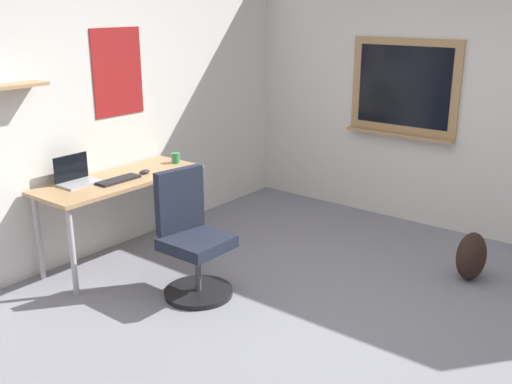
{
  "coord_description": "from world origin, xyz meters",
  "views": [
    {
      "loc": [
        -3.02,
        -1.74,
        2.12
      ],
      "look_at": [
        0.1,
        0.73,
        0.85
      ],
      "focal_mm": 41.73,
      "sensor_mm": 36.0,
      "label": 1
    }
  ],
  "objects_px": {
    "desk": "(121,187)",
    "computer_mouse": "(145,172)",
    "laptop": "(76,177)",
    "keyboard": "(118,180)",
    "office_chair": "(192,242)",
    "backpack": "(471,256)",
    "coffee_mug": "(176,158)"
  },
  "relations": [
    {
      "from": "backpack",
      "to": "desk",
      "type": "bearing_deg",
      "value": 120.53
    },
    {
      "from": "laptop",
      "to": "computer_mouse",
      "type": "relative_size",
      "value": 2.98
    },
    {
      "from": "keyboard",
      "to": "coffee_mug",
      "type": "xyz_separation_m",
      "value": [
        0.69,
        0.05,
        0.04
      ]
    },
    {
      "from": "computer_mouse",
      "to": "backpack",
      "type": "xyz_separation_m",
      "value": [
        1.25,
        -2.4,
        -0.55
      ]
    },
    {
      "from": "computer_mouse",
      "to": "office_chair",
      "type": "bearing_deg",
      "value": -109.32
    },
    {
      "from": "keyboard",
      "to": "office_chair",
      "type": "bearing_deg",
      "value": -90.6
    },
    {
      "from": "keyboard",
      "to": "computer_mouse",
      "type": "relative_size",
      "value": 3.56
    },
    {
      "from": "backpack",
      "to": "keyboard",
      "type": "bearing_deg",
      "value": 122.5
    },
    {
      "from": "office_chair",
      "to": "laptop",
      "type": "relative_size",
      "value": 3.06
    },
    {
      "from": "laptop",
      "to": "backpack",
      "type": "xyz_separation_m",
      "value": [
        1.78,
        -2.61,
        -0.59
      ]
    },
    {
      "from": "desk",
      "to": "backpack",
      "type": "distance_m",
      "value": 2.91
    },
    {
      "from": "laptop",
      "to": "keyboard",
      "type": "distance_m",
      "value": 0.33
    },
    {
      "from": "office_chair",
      "to": "coffee_mug",
      "type": "height_order",
      "value": "office_chair"
    },
    {
      "from": "laptop",
      "to": "keyboard",
      "type": "bearing_deg",
      "value": -39.52
    },
    {
      "from": "computer_mouse",
      "to": "laptop",
      "type": "bearing_deg",
      "value": 158.62
    },
    {
      "from": "office_chair",
      "to": "laptop",
      "type": "height_order",
      "value": "laptop"
    },
    {
      "from": "office_chair",
      "to": "keyboard",
      "type": "distance_m",
      "value": 0.89
    },
    {
      "from": "laptop",
      "to": "computer_mouse",
      "type": "height_order",
      "value": "laptop"
    },
    {
      "from": "office_chair",
      "to": "laptop",
      "type": "distance_m",
      "value": 1.13
    },
    {
      "from": "coffee_mug",
      "to": "computer_mouse",
      "type": "bearing_deg",
      "value": -173.13
    },
    {
      "from": "computer_mouse",
      "to": "keyboard",
      "type": "bearing_deg",
      "value": 180.0
    },
    {
      "from": "desk",
      "to": "computer_mouse",
      "type": "bearing_deg",
      "value": -18.73
    },
    {
      "from": "desk",
      "to": "laptop",
      "type": "height_order",
      "value": "laptop"
    },
    {
      "from": "desk",
      "to": "laptop",
      "type": "distance_m",
      "value": 0.38
    },
    {
      "from": "office_chair",
      "to": "keyboard",
      "type": "xyz_separation_m",
      "value": [
        0.01,
        0.82,
        0.33
      ]
    },
    {
      "from": "office_chair",
      "to": "backpack",
      "type": "bearing_deg",
      "value": -45.73
    },
    {
      "from": "laptop",
      "to": "keyboard",
      "type": "height_order",
      "value": "laptop"
    },
    {
      "from": "office_chair",
      "to": "keyboard",
      "type": "relative_size",
      "value": 2.57
    },
    {
      "from": "laptop",
      "to": "keyboard",
      "type": "relative_size",
      "value": 0.84
    },
    {
      "from": "laptop",
      "to": "computer_mouse",
      "type": "bearing_deg",
      "value": -21.38
    },
    {
      "from": "desk",
      "to": "laptop",
      "type": "bearing_deg",
      "value": 156.97
    },
    {
      "from": "desk",
      "to": "keyboard",
      "type": "height_order",
      "value": "keyboard"
    }
  ]
}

